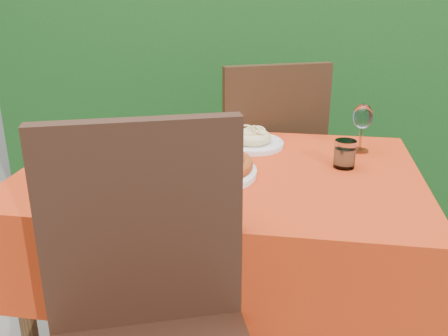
# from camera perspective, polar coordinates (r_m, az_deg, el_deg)

# --- Properties ---
(hedge) EXTENTS (3.20, 0.55, 1.78)m
(hedge) POSITION_cam_1_polar(r_m,az_deg,el_deg) (3.07, 4.50, 13.13)
(hedge) COLOR black
(hedge) RESTS_ON ground
(dining_table) EXTENTS (1.26, 0.86, 0.75)m
(dining_table) POSITION_cam_1_polar(r_m,az_deg,el_deg) (1.67, -0.41, -4.87)
(dining_table) COLOR #493117
(dining_table) RESTS_ON ground
(chair_near) EXTENTS (0.60, 0.60, 1.04)m
(chair_near) POSITION_cam_1_polar(r_m,az_deg,el_deg) (1.18, -8.54, -17.18)
(chair_near) COLOR black
(chair_near) RESTS_ON ground
(chair_far) EXTENTS (0.60, 0.60, 1.00)m
(chair_far) POSITION_cam_1_polar(r_m,az_deg,el_deg) (2.24, 4.86, 1.27)
(chair_far) COLOR black
(chair_far) RESTS_ON ground
(pizza_plate) EXTENTS (0.39, 0.39, 0.06)m
(pizza_plate) POSITION_cam_1_polar(r_m,az_deg,el_deg) (1.55, -2.45, 0.24)
(pizza_plate) COLOR white
(pizza_plate) RESTS_ON dining_table
(pasta_plate) EXTENTS (0.23, 0.23, 0.07)m
(pasta_plate) POSITION_cam_1_polar(r_m,az_deg,el_deg) (1.82, 3.22, 3.20)
(pasta_plate) COLOR silver
(pasta_plate) RESTS_ON dining_table
(water_glass) EXTENTS (0.07, 0.07, 0.09)m
(water_glass) POSITION_cam_1_polar(r_m,az_deg,el_deg) (1.65, 13.63, 1.42)
(water_glass) COLOR white
(water_glass) RESTS_ON dining_table
(wine_glass) EXTENTS (0.07, 0.07, 0.17)m
(wine_glass) POSITION_cam_1_polar(r_m,az_deg,el_deg) (1.80, 15.55, 5.48)
(wine_glass) COLOR silver
(wine_glass) RESTS_ON dining_table
(fork) EXTENTS (0.03, 0.21, 0.01)m
(fork) POSITION_cam_1_polar(r_m,az_deg,el_deg) (1.58, -10.05, -0.60)
(fork) COLOR #B3B4BA
(fork) RESTS_ON dining_table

